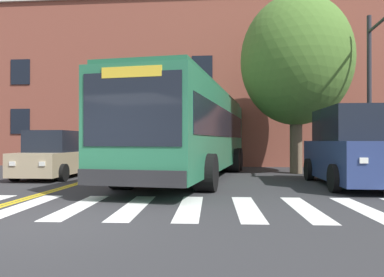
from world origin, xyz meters
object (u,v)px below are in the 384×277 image
object	(u,v)px
car_navy_far_lane	(353,149)
traffic_light_near_corner	(380,67)
car_tan_near_lane	(55,156)
city_bus	(193,130)
street_tree_curbside_large	(296,61)
car_teal_behind_bus	(229,146)

from	to	relation	value
car_navy_far_lane	traffic_light_near_corner	bearing A→B (deg)	42.81
car_tan_near_lane	traffic_light_near_corner	xyz separation A→B (m)	(11.50, -0.52, 3.04)
city_bus	car_navy_far_lane	distance (m)	5.61
car_navy_far_lane	traffic_light_near_corner	size ratio (longest dim) A/B	0.85
street_tree_curbside_large	car_navy_far_lane	bearing A→B (deg)	-77.98
car_teal_behind_bus	street_tree_curbside_large	bearing A→B (deg)	-70.61
car_teal_behind_bus	traffic_light_near_corner	bearing A→B (deg)	-65.96
car_teal_behind_bus	car_navy_far_lane	bearing A→B (deg)	-73.16
city_bus	car_tan_near_lane	distance (m)	5.26
street_tree_curbside_large	traffic_light_near_corner	bearing A→B (deg)	-55.81
city_bus	car_tan_near_lane	world-z (taller)	city_bus
traffic_light_near_corner	car_tan_near_lane	bearing A→B (deg)	177.40
car_navy_far_lane	car_teal_behind_bus	size ratio (longest dim) A/B	0.96
city_bus	car_navy_far_lane	bearing A→B (deg)	-23.27
car_tan_near_lane	street_tree_curbside_large	size ratio (longest dim) A/B	0.54
city_bus	car_tan_near_lane	xyz separation A→B (m)	(-5.14, -0.53, -0.96)
city_bus	traffic_light_near_corner	xyz separation A→B (m)	(6.36, -1.06, 2.08)
car_navy_far_lane	car_teal_behind_bus	bearing A→B (deg)	106.84
car_tan_near_lane	street_tree_curbside_large	bearing A→B (deg)	15.84
car_tan_near_lane	car_teal_behind_bus	xyz separation A→B (m)	(6.57, 10.53, 0.25)
car_tan_near_lane	traffic_light_near_corner	distance (m)	11.91
car_navy_far_lane	street_tree_curbside_large	xyz separation A→B (m)	(-0.92, 4.32, 3.64)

